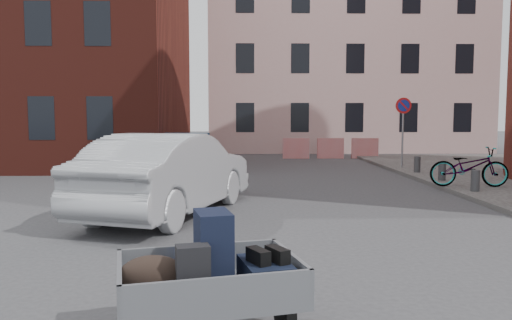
{
  "coord_description": "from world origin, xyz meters",
  "views": [
    {
      "loc": [
        0.02,
        -9.34,
        2.06
      ],
      "look_at": [
        0.25,
        1.62,
        1.1
      ],
      "focal_mm": 35.0,
      "sensor_mm": 36.0,
      "label": 1
    }
  ],
  "objects_px": {
    "dumpster": "(158,153)",
    "silver_car": "(170,174)",
    "trailer": "(208,278)",
    "bicycle": "(469,167)"
  },
  "relations": [
    {
      "from": "dumpster",
      "to": "bicycle",
      "type": "relative_size",
      "value": 1.75
    },
    {
      "from": "trailer",
      "to": "silver_car",
      "type": "height_order",
      "value": "silver_car"
    },
    {
      "from": "dumpster",
      "to": "silver_car",
      "type": "relative_size",
      "value": 0.71
    },
    {
      "from": "trailer",
      "to": "silver_car",
      "type": "relative_size",
      "value": 0.37
    },
    {
      "from": "trailer",
      "to": "bicycle",
      "type": "bearing_deg",
      "value": 40.55
    },
    {
      "from": "trailer",
      "to": "silver_car",
      "type": "distance_m",
      "value": 6.18
    },
    {
      "from": "silver_car",
      "to": "bicycle",
      "type": "relative_size",
      "value": 2.48
    },
    {
      "from": "dumpster",
      "to": "bicycle",
      "type": "xyz_separation_m",
      "value": [
        9.36,
        -4.5,
        -0.06
      ]
    },
    {
      "from": "bicycle",
      "to": "trailer",
      "type": "bearing_deg",
      "value": 151.5
    },
    {
      "from": "trailer",
      "to": "silver_car",
      "type": "xyz_separation_m",
      "value": [
        -1.24,
        6.05,
        0.25
      ]
    }
  ]
}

